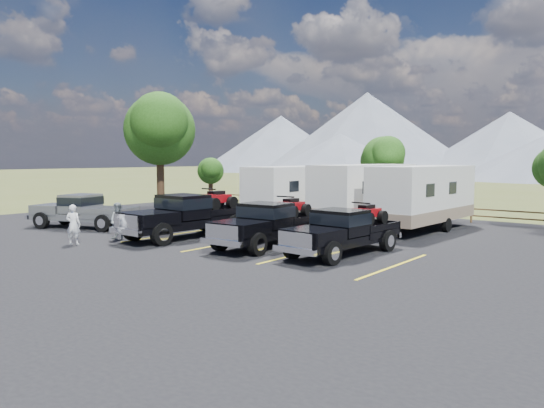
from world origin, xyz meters
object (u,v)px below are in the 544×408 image
Objects in this scene: rig_center at (269,223)px; pickup_silver at (83,211)px; trailer_center at (364,194)px; tree_big_nw at (159,130)px; rig_left at (188,214)px; trailer_right at (423,197)px; person_a at (73,225)px; trailer_left at (296,192)px; rig_right at (344,230)px; person_b at (118,221)px.

rig_center is 11.71m from pickup_silver.
pickup_silver is (-11.37, -10.44, -0.84)m from trailer_center.
tree_big_nw reaches higher than rig_left.
rig_left is at bearing -31.89° from tree_big_nw.
pickup_silver is (0.85, -6.06, -4.61)m from tree_big_nw.
pickup_silver is at bearing -175.17° from rig_center.
rig_center is at bearing -107.85° from trailer_right.
trailer_center reaches higher than pickup_silver.
rig_center is at bearing -19.56° from tree_big_nw.
rig_left is 3.95× the size of person_a.
rig_center reaches higher than person_a.
rig_right is at bearing -45.56° from trailer_left.
tree_big_nw is at bearing 110.08° from person_b.
rig_right is 0.95× the size of pickup_silver.
person_b is (-2.04, -2.47, -0.24)m from rig_left.
pickup_silver reaches higher than person_a.
person_b is at bearing -158.58° from rig_right.
rig_center is at bearing -171.32° from rig_right.
rig_right is at bearing 173.06° from person_a.
rig_right is 10.70m from person_b.
trailer_right is (-0.30, 8.52, 0.81)m from rig_right.
trailer_right is at bearing 96.23° from rig_right.
tree_big_nw is 0.81× the size of trailer_right.
rig_right is 11.79m from person_a.
rig_center is at bearing 5.30° from person_b.
person_b is at bearing -101.18° from trailer_left.
person_b is (4.90, -1.26, -0.09)m from pickup_silver.
trailer_center is 3.44m from trailer_right.
rig_left is 8.81m from trailer_left.
trailer_center reaches higher than person_a.
rig_left is 7.04m from pickup_silver.
rig_left is at bearing -90.93° from trailer_left.
trailer_center reaches higher than person_b.
person_b is at bearing -159.82° from rig_center.
tree_big_nw is 0.80× the size of trailer_center.
rig_center is at bearing -61.83° from trailer_left.
trailer_center is at bearing 88.21° from rig_center.
trailer_left is 5.47× the size of person_b.
tree_big_nw is at bearing 168.07° from pickup_silver.
tree_big_nw is 1.23× the size of rig_center.
trailer_left is at bearing 139.51° from rig_right.
trailer_right is at bearing 0.77° from trailer_center.
rig_right is (3.53, 0.28, -0.05)m from rig_center.
rig_right reaches higher than person_b.
tree_big_nw is 7.66m from pickup_silver.
rig_center reaches higher than pickup_silver.
rig_center is 1.05× the size of rig_right.
person_a is (-10.24, -13.80, -0.88)m from trailer_right.
person_a is (-10.54, -5.28, -0.08)m from rig_right.
trailer_left is 5.35× the size of person_a.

